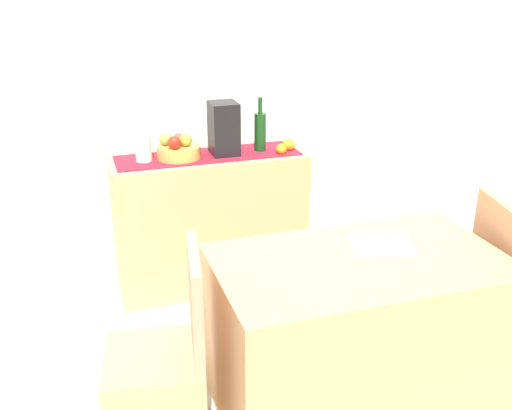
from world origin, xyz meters
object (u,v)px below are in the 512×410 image
open_book (381,245)px  fruit_bowl (179,152)px  dining_table (355,332)px  sideboard_console (210,221)px  coffee_maker (224,129)px  wine_bottle (260,131)px  ceramic_vase (143,148)px  chair_near_window (160,391)px

open_book → fruit_bowl: bearing=136.9°
dining_table → sideboard_console: bearing=105.5°
coffee_maker → open_book: bearing=-71.6°
wine_bottle → open_book: wine_bottle is taller
coffee_maker → sideboard_console: bearing=180.0°
ceramic_vase → wine_bottle: bearing=-0.0°
sideboard_console → wine_bottle: 0.64m
coffee_maker → chair_near_window: 1.63m
coffee_maker → dining_table: (0.26, -1.30, -0.65)m
fruit_bowl → open_book: size_ratio=0.92×
wine_bottle → coffee_maker: wine_bottle is taller
open_book → chair_near_window: 1.15m
dining_table → chair_near_window: chair_near_window is taller
wine_bottle → dining_table: (0.03, -1.30, -0.61)m
ceramic_vase → chair_near_window: (-0.15, -1.30, -0.67)m
sideboard_console → ceramic_vase: size_ratio=6.99×
dining_table → open_book: open_book is taller
fruit_bowl → dining_table: bearing=-67.5°
sideboard_console → fruit_bowl: bearing=180.0°
fruit_bowl → wine_bottle: bearing=-0.0°
sideboard_console → dining_table: sideboard_console is taller
fruit_bowl → wine_bottle: (0.50, -0.00, 0.08)m
open_book → sideboard_console: bearing=130.2°
wine_bottle → open_book: size_ratio=1.19×
dining_table → chair_near_window: (-0.89, -0.00, -0.10)m
ceramic_vase → open_book: ceramic_vase is taller
fruit_bowl → dining_table: fruit_bowl is taller
coffee_maker → ceramic_vase: 0.49m
coffee_maker → fruit_bowl: bearing=180.0°
dining_table → coffee_maker: bearing=101.3°
fruit_bowl → wine_bottle: 0.51m
ceramic_vase → dining_table: ceramic_vase is taller
coffee_maker → wine_bottle: bearing=-0.0°
open_book → ceramic_vase: bearing=143.7°
fruit_bowl → open_book: 1.40m
open_book → dining_table: bearing=-132.3°
coffee_maker → open_book: (0.40, -1.21, -0.27)m
coffee_maker → chair_near_window: size_ratio=0.35×
sideboard_console → coffee_maker: coffee_maker is taller
fruit_bowl → coffee_maker: size_ratio=0.81×
fruit_bowl → chair_near_window: bearing=-105.5°
ceramic_vase → chair_near_window: size_ratio=0.19×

